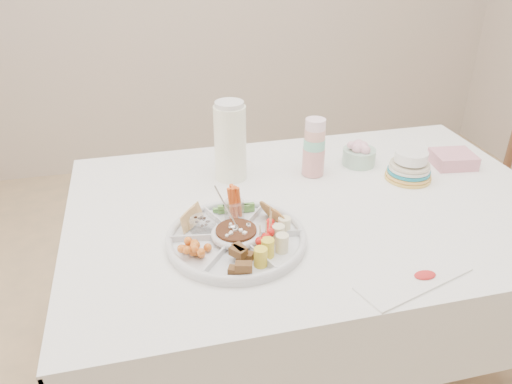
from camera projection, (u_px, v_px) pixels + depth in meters
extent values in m
plane|color=tan|center=(304.00, 372.00, 1.93)|extent=(4.00, 4.00, 0.00)
cube|color=white|center=(309.00, 296.00, 1.75)|extent=(1.52, 1.02, 0.76)
cube|color=brown|center=(507.00, 191.00, 2.09)|extent=(0.51, 0.51, 1.07)
cylinder|color=silver|center=(236.00, 236.00, 1.37)|extent=(0.43, 0.43, 0.04)
cylinder|color=black|center=(236.00, 234.00, 1.36)|extent=(0.13, 0.13, 0.04)
cylinder|color=#CEF3C4|center=(314.00, 146.00, 1.69)|extent=(0.08, 0.08, 0.21)
cylinder|color=white|center=(230.00, 140.00, 1.65)|extent=(0.13, 0.13, 0.28)
cylinder|color=silver|center=(359.00, 153.00, 1.79)|extent=(0.13, 0.13, 0.09)
cube|color=pink|center=(453.00, 159.00, 1.80)|extent=(0.16, 0.14, 0.05)
cylinder|color=yellow|center=(410.00, 165.00, 1.69)|extent=(0.16, 0.16, 0.10)
cube|color=white|center=(414.00, 279.00, 1.24)|extent=(0.33, 0.19, 0.01)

